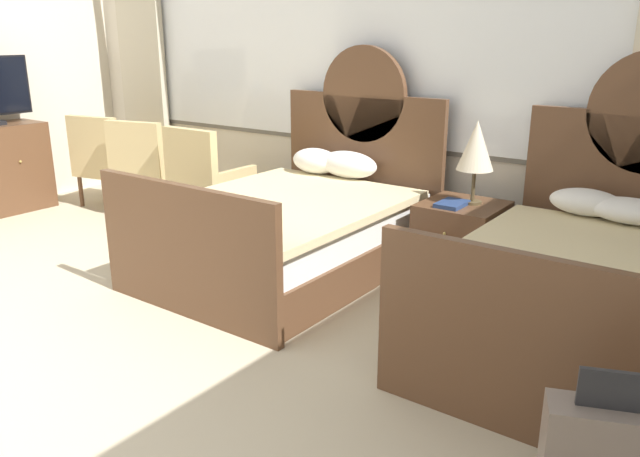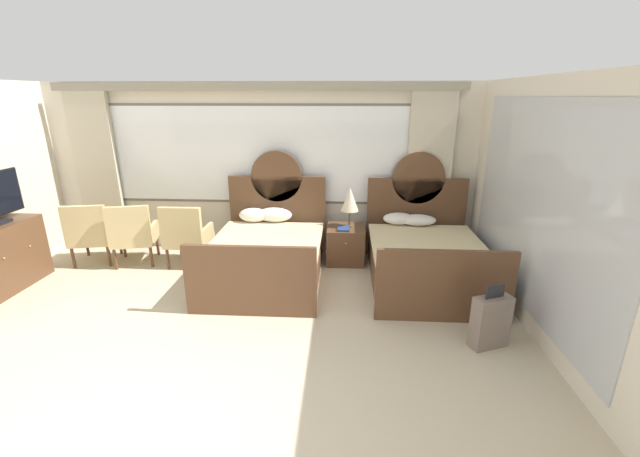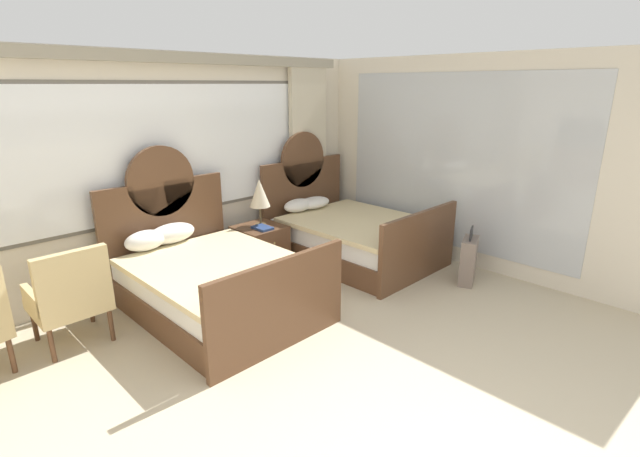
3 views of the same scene
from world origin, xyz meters
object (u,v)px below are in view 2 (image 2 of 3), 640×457
(nightstand_between_beds, at_px, (346,244))
(armchair_by_window_left, at_px, (186,234))
(bed_near_mirror, at_px, (425,258))
(bed_near_window, at_px, (267,254))
(book_on_nightstand, at_px, (343,228))
(armchair_by_window_centre, at_px, (133,233))
(armchair_by_window_right, at_px, (92,233))
(suitcase_on_floor, at_px, (491,322))
(table_lamp_on_nightstand, at_px, (350,200))

(nightstand_between_beds, height_order, armchair_by_window_left, armchair_by_window_left)
(bed_near_mirror, distance_m, nightstand_between_beds, 1.27)
(armchair_by_window_left, bearing_deg, bed_near_window, -14.15)
(book_on_nightstand, distance_m, armchair_by_window_centre, 3.20)
(bed_near_window, relative_size, armchair_by_window_right, 2.20)
(book_on_nightstand, relative_size, suitcase_on_floor, 0.37)
(nightstand_between_beds, xyz_separation_m, suitcase_on_floor, (1.49, -2.19, 0.00))
(table_lamp_on_nightstand, xyz_separation_m, armchair_by_window_right, (-3.93, -0.34, -0.49))
(bed_near_mirror, height_order, table_lamp_on_nightstand, bed_near_mirror)
(table_lamp_on_nightstand, distance_m, armchair_by_window_centre, 3.34)
(table_lamp_on_nightstand, relative_size, armchair_by_window_left, 0.63)
(armchair_by_window_centre, bearing_deg, bed_near_mirror, -4.35)
(armchair_by_window_left, distance_m, suitcase_on_floor, 4.33)
(book_on_nightstand, distance_m, armchair_by_window_left, 2.37)
(bed_near_mirror, xyz_separation_m, book_on_nightstand, (-1.14, 0.51, 0.24))
(book_on_nightstand, xyz_separation_m, armchair_by_window_right, (-3.84, -0.19, -0.08))
(bed_near_window, distance_m, nightstand_between_beds, 1.28)
(armchair_by_window_right, relative_size, suitcase_on_floor, 1.38)
(armchair_by_window_right, bearing_deg, table_lamp_on_nightstand, 4.91)
(armchair_by_window_centre, xyz_separation_m, suitcase_on_floor, (4.72, -1.89, -0.22))
(book_on_nightstand, bearing_deg, table_lamp_on_nightstand, 59.18)
(table_lamp_on_nightstand, bearing_deg, bed_near_window, -150.39)
(bed_near_window, relative_size, nightstand_between_beds, 3.56)
(armchair_by_window_centre, bearing_deg, bed_near_window, -8.78)
(nightstand_between_beds, bearing_deg, book_on_nightstand, -108.52)
(bed_near_window, bearing_deg, table_lamp_on_nightstand, 29.61)
(table_lamp_on_nightstand, xyz_separation_m, suitcase_on_floor, (1.44, -2.23, -0.71))
(table_lamp_on_nightstand, bearing_deg, armchair_by_window_left, -172.12)
(bed_near_window, bearing_deg, armchair_by_window_right, 173.28)
(book_on_nightstand, relative_size, armchair_by_window_right, 0.27)
(nightstand_between_beds, relative_size, table_lamp_on_nightstand, 0.98)
(nightstand_between_beds, bearing_deg, suitcase_on_floor, -55.78)
(bed_near_mirror, height_order, suitcase_on_floor, bed_near_mirror)
(bed_near_mirror, relative_size, armchair_by_window_centre, 2.20)
(bed_near_window, bearing_deg, armchair_by_window_left, 165.85)
(bed_near_window, height_order, suitcase_on_floor, bed_near_window)
(nightstand_between_beds, distance_m, armchair_by_window_left, 2.43)
(bed_near_window, distance_m, armchair_by_window_left, 1.34)
(table_lamp_on_nightstand, xyz_separation_m, armchair_by_window_left, (-2.45, -0.34, -0.49))
(nightstand_between_beds, bearing_deg, armchair_by_window_right, -175.57)
(armchair_by_window_left, bearing_deg, bed_near_mirror, -5.33)
(bed_near_window, distance_m, table_lamp_on_nightstand, 1.49)
(book_on_nightstand, bearing_deg, armchair_by_window_right, -177.24)
(bed_near_window, height_order, book_on_nightstand, bed_near_window)
(bed_near_window, xyz_separation_m, book_on_nightstand, (1.08, 0.51, 0.24))
(bed_near_mirror, distance_m, armchair_by_window_left, 3.53)
(armchair_by_window_centre, bearing_deg, armchair_by_window_left, -0.19)
(nightstand_between_beds, relative_size, suitcase_on_floor, 0.85)
(armchair_by_window_left, bearing_deg, armchair_by_window_centre, 179.81)
(nightstand_between_beds, distance_m, armchair_by_window_right, 3.90)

